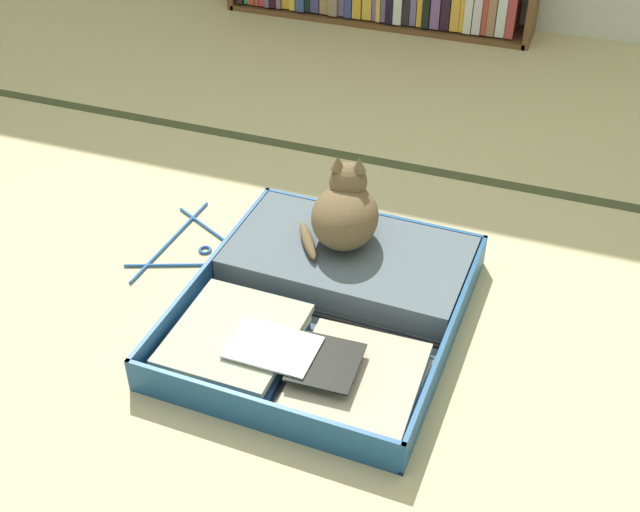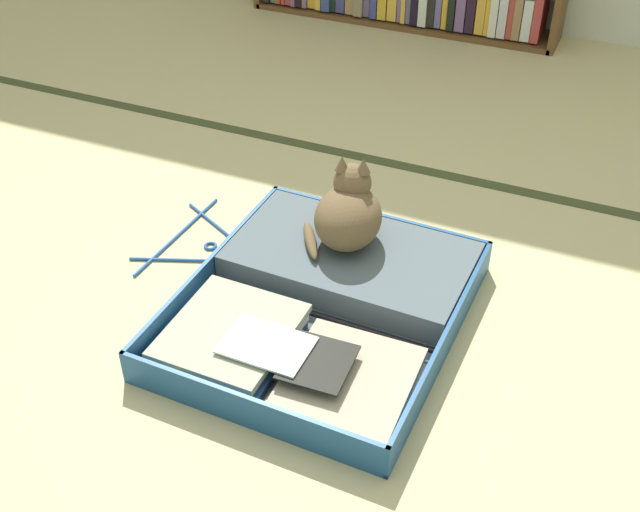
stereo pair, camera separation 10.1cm
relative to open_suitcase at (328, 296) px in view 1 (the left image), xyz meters
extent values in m
plane|color=#CABB86|center=(0.01, -0.19, -0.04)|extent=(10.00, 10.00, 0.00)
cube|color=#3E4527|center=(0.01, 0.81, -0.04)|extent=(4.80, 0.05, 0.00)
cube|color=brown|center=(-0.47, 2.08, -0.03)|extent=(1.45, 0.24, 0.02)
cube|color=#281929|center=(-0.13, 2.08, 0.09)|extent=(0.04, 0.20, 0.19)
cube|color=gold|center=(-0.08, 2.08, 0.08)|extent=(0.04, 0.20, 0.18)
cube|color=gold|center=(-0.05, 2.08, 0.10)|extent=(0.02, 0.20, 0.23)
cube|color=silver|center=(-0.02, 2.07, 0.10)|extent=(0.04, 0.20, 0.23)
cube|color=silver|center=(0.02, 2.08, 0.11)|extent=(0.04, 0.20, 0.23)
cube|color=#B44032|center=(0.05, 2.08, 0.09)|extent=(0.02, 0.20, 0.20)
cube|color=#9F754E|center=(0.08, 2.08, 0.10)|extent=(0.04, 0.20, 0.22)
cube|color=silver|center=(0.13, 2.08, 0.08)|extent=(0.04, 0.20, 0.19)
cube|color=#B53E3C|center=(0.17, 2.08, 0.10)|extent=(0.04, 0.20, 0.21)
cube|color=navy|center=(0.00, -0.26, -0.04)|extent=(0.72, 0.44, 0.01)
cube|color=navy|center=(-0.01, -0.46, 0.01)|extent=(0.71, 0.03, 0.10)
cube|color=navy|center=(-0.35, -0.25, 0.01)|extent=(0.02, 0.42, 0.10)
cube|color=navy|center=(0.35, -0.27, 0.01)|extent=(0.02, 0.42, 0.10)
cube|color=#45525E|center=(0.00, -0.26, -0.03)|extent=(0.70, 0.41, 0.01)
cube|color=navy|center=(0.01, 0.15, -0.04)|extent=(0.72, 0.44, 0.01)
cube|color=navy|center=(0.02, 0.35, 0.01)|extent=(0.71, 0.03, 0.10)
cube|color=navy|center=(-0.34, 0.16, 0.01)|extent=(0.02, 0.42, 0.10)
cube|color=navy|center=(0.36, 0.14, 0.01)|extent=(0.02, 0.42, 0.10)
cube|color=#45525E|center=(0.01, 0.15, -0.03)|extent=(0.70, 0.41, 0.01)
cylinder|color=black|center=(0.01, -0.05, -0.03)|extent=(0.69, 0.04, 0.02)
cube|color=navy|center=(-0.16, -0.26, -0.01)|extent=(0.31, 0.31, 0.02)
cube|color=white|center=(-0.17, -0.26, 0.01)|extent=(0.33, 0.34, 0.02)
cube|color=#A6A990|center=(-0.16, -0.26, 0.03)|extent=(0.31, 0.35, 0.02)
cube|color=tan|center=(0.17, -0.27, -0.02)|extent=(0.33, 0.33, 0.01)
cube|color=tan|center=(0.17, -0.27, 0.00)|extent=(0.31, 0.35, 0.02)
cube|color=white|center=(-0.04, -0.28, 0.05)|extent=(0.22, 0.16, 0.01)
cube|color=black|center=(0.09, -0.28, 0.04)|extent=(0.17, 0.18, 0.01)
cube|color=#515E65|center=(0.01, 0.15, 0.01)|extent=(0.69, 0.40, 0.09)
torus|color=white|center=(-0.09, 0.12, 0.05)|extent=(0.10, 0.10, 0.01)
cylinder|color=black|center=(-0.18, 0.35, 0.01)|extent=(0.02, 0.02, 0.09)
cylinder|color=black|center=(0.21, 0.34, 0.01)|extent=(0.02, 0.02, 0.09)
cube|color=#2C8245|center=(-0.21, -0.45, 0.03)|extent=(0.03, 0.00, 0.02)
cube|color=white|center=(-0.22, -0.45, 0.01)|extent=(0.04, 0.00, 0.03)
cube|color=yellow|center=(-0.22, -0.45, 0.01)|extent=(0.04, 0.00, 0.02)
ellipsoid|color=brown|center=(-0.01, 0.19, 0.14)|extent=(0.23, 0.27, 0.17)
ellipsoid|color=brown|center=(-0.03, 0.25, 0.10)|extent=(0.15, 0.11, 0.09)
sphere|color=brown|center=(-0.02, 0.24, 0.22)|extent=(0.11, 0.11, 0.11)
cone|color=brown|center=(0.01, 0.24, 0.29)|extent=(0.04, 0.04, 0.04)
cone|color=brown|center=(-0.05, 0.23, 0.29)|extent=(0.04, 0.04, 0.04)
sphere|color=#CECF3C|center=(-0.01, 0.29, 0.23)|extent=(0.02, 0.02, 0.02)
sphere|color=#CECF3C|center=(-0.05, 0.28, 0.23)|extent=(0.02, 0.02, 0.02)
ellipsoid|color=brown|center=(-0.10, 0.13, 0.08)|extent=(0.12, 0.17, 0.03)
cylinder|color=#245295|center=(-0.56, 0.13, -0.04)|extent=(0.04, 0.45, 0.01)
cylinder|color=#245295|center=(-0.50, 0.24, -0.04)|extent=(0.22, 0.12, 0.01)
cylinder|color=#245295|center=(-0.52, 0.01, -0.04)|extent=(0.23, 0.10, 0.01)
torus|color=#245295|center=(-0.44, 0.12, -0.04)|extent=(0.04, 0.04, 0.01)
camera|label=1|loc=(0.56, -1.62, 1.46)|focal=45.68mm
camera|label=2|loc=(0.65, -1.58, 1.46)|focal=45.68mm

